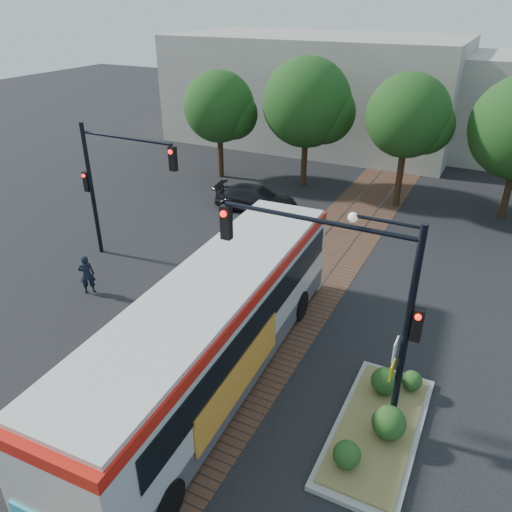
% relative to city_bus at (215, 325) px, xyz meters
% --- Properties ---
extents(ground, '(120.00, 120.00, 0.00)m').
position_rel_city_bus_xyz_m(ground, '(0.30, 0.99, -1.95)').
color(ground, black).
rests_on(ground, ground).
extents(trackbed, '(3.60, 40.00, 0.02)m').
position_rel_city_bus_xyz_m(trackbed, '(0.30, 4.99, -1.94)').
color(trackbed, '#533626').
rests_on(trackbed, ground).
extents(tree_row, '(26.40, 5.60, 7.67)m').
position_rel_city_bus_xyz_m(tree_row, '(1.51, 17.41, 2.90)').
color(tree_row, '#382314').
rests_on(tree_row, ground).
extents(warehouses, '(40.00, 13.00, 8.00)m').
position_rel_city_bus_xyz_m(warehouses, '(-0.23, 29.74, 1.87)').
color(warehouses, '#ADA899').
rests_on(warehouses, ground).
extents(city_bus, '(3.31, 13.17, 3.49)m').
position_rel_city_bus_xyz_m(city_bus, '(0.00, 0.00, 0.00)').
color(city_bus, '#4A4B4D').
rests_on(city_bus, ground).
extents(traffic_island, '(2.20, 5.20, 1.13)m').
position_rel_city_bus_xyz_m(traffic_island, '(5.12, 0.09, -1.62)').
color(traffic_island, gray).
rests_on(traffic_island, ground).
extents(signal_pole_main, '(5.49, 0.46, 6.00)m').
position_rel_city_bus_xyz_m(signal_pole_main, '(4.16, 0.18, 2.21)').
color(signal_pole_main, black).
rests_on(signal_pole_main, ground).
extents(signal_pole_left, '(4.99, 0.34, 6.00)m').
position_rel_city_bus_xyz_m(signal_pole_left, '(-8.07, 4.99, 1.92)').
color(signal_pole_left, black).
rests_on(signal_pole_left, ground).
extents(officer, '(0.71, 0.70, 1.65)m').
position_rel_city_bus_xyz_m(officer, '(-7.13, 2.01, -1.12)').
color(officer, black).
rests_on(officer, ground).
extents(parked_car, '(4.84, 2.48, 1.34)m').
position_rel_city_bus_xyz_m(parked_car, '(-5.04, 12.84, -1.28)').
color(parked_car, black).
rests_on(parked_car, ground).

